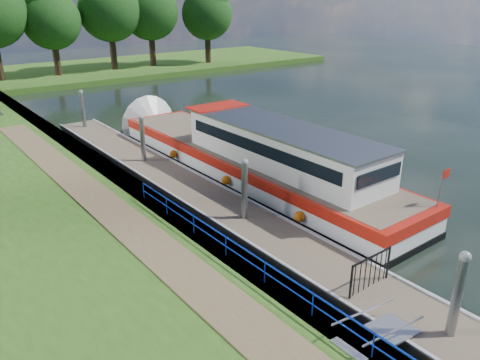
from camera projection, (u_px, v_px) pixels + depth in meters
ground at (430, 336)px, 13.15m from camera, size 160.00×160.00×0.00m
bank_edge at (120, 185)px, 22.61m from camera, size 1.10×90.00×0.78m
far_bank at (105, 69)px, 58.14m from camera, size 60.00×18.00×0.60m
footpath at (154, 246)px, 16.25m from camera, size 1.60×40.00×0.05m
blue_fence at (288, 282)px, 13.32m from camera, size 0.04×18.04×0.72m
pontoon at (187, 189)px, 22.66m from camera, size 2.50×30.00×0.56m
mooring_piles at (186, 167)px, 22.25m from camera, size 0.30×27.30×3.55m
gangway at (377, 336)px, 12.24m from camera, size 2.58×1.00×0.92m
gate_panel at (371, 267)px, 14.35m from camera, size 1.85×0.05×1.15m
barge at (243, 155)px, 24.52m from camera, size 4.36×21.15×4.78m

